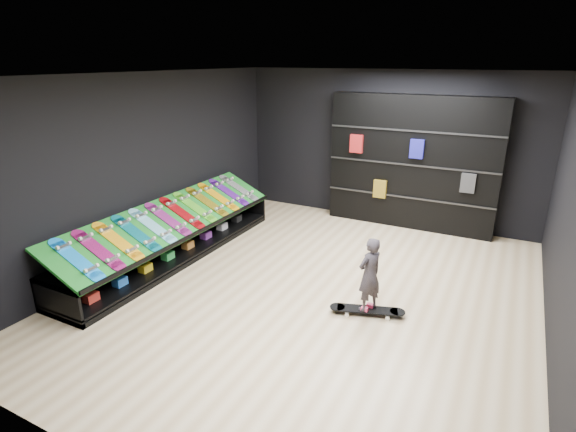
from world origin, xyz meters
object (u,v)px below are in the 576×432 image
at_px(back_shelving, 412,163).
at_px(floor_skateboard, 367,311).
at_px(child, 369,288).
at_px(display_rack, 175,243).

relative_size(back_shelving, floor_skateboard, 3.27).
relative_size(floor_skateboard, child, 1.63).
xyz_separation_m(back_shelving, child, (0.34, -3.60, -0.89)).
bearing_deg(child, back_shelving, -146.11).
xyz_separation_m(floor_skateboard, child, (-0.00, 0.00, 0.34)).
distance_m(back_shelving, child, 3.72).
xyz_separation_m(display_rack, floor_skateboard, (3.47, -0.28, -0.20)).
height_order(back_shelving, floor_skateboard, back_shelving).
bearing_deg(display_rack, floor_skateboard, -4.61).
bearing_deg(child, display_rack, -66.04).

